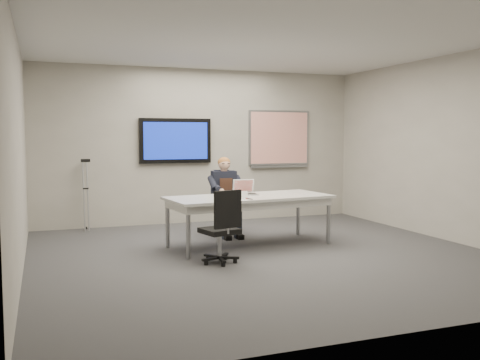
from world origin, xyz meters
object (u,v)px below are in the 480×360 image
object	(u,v)px
conference_table	(249,202)
office_chair_near	(221,241)
office_chair_far	(223,216)
laptop	(245,191)
seated_person	(227,204)

from	to	relation	value
conference_table	office_chair_near	bearing A→B (deg)	-135.05
conference_table	office_chair_far	size ratio (longest dim) A/B	2.59
office_chair_far	office_chair_near	world-z (taller)	office_chair_far
conference_table	office_chair_far	distance (m)	1.11
laptop	seated_person	bearing A→B (deg)	105.94
office_chair_near	laptop	size ratio (longest dim) A/B	2.70
conference_table	laptop	bearing A→B (deg)	79.96
office_chair_far	laptop	bearing A→B (deg)	-67.92
office_chair_far	office_chair_near	distance (m)	2.06
office_chair_far	laptop	world-z (taller)	laptop
conference_table	seated_person	size ratio (longest dim) A/B	1.95
seated_person	laptop	distance (m)	0.68
office_chair_far	seated_person	bearing A→B (deg)	-74.95
office_chair_near	seated_person	xyz separation A→B (m)	(0.67, 1.72, 0.21)
laptop	office_chair_near	bearing A→B (deg)	-114.40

